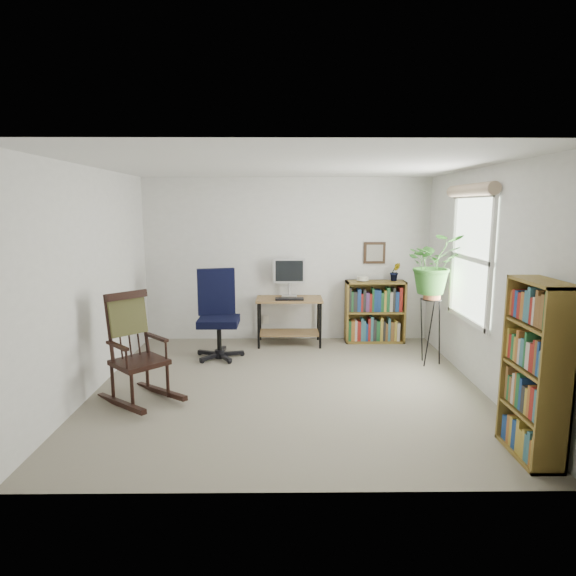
{
  "coord_description": "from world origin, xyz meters",
  "views": [
    {
      "loc": [
        -0.05,
        -5.08,
        1.98
      ],
      "look_at": [
        0.0,
        0.4,
        1.05
      ],
      "focal_mm": 30.0,
      "sensor_mm": 36.0,
      "label": 1
    }
  ],
  "objects_px": {
    "office_chair": "(219,314)",
    "low_bookshelf": "(375,312)",
    "tall_bookshelf": "(535,370)",
    "desk": "(289,321)",
    "rocking_chair": "(139,347)"
  },
  "relations": [
    {
      "from": "office_chair",
      "to": "low_bookshelf",
      "type": "xyz_separation_m",
      "value": [
        2.19,
        0.76,
        -0.14
      ]
    },
    {
      "from": "low_bookshelf",
      "to": "tall_bookshelf",
      "type": "relative_size",
      "value": 0.64
    },
    {
      "from": "desk",
      "to": "tall_bookshelf",
      "type": "bearing_deg",
      "value": -59.47
    },
    {
      "from": "desk",
      "to": "office_chair",
      "type": "xyz_separation_m",
      "value": [
        -0.93,
        -0.64,
        0.25
      ]
    },
    {
      "from": "office_chair",
      "to": "rocking_chair",
      "type": "height_order",
      "value": "office_chair"
    },
    {
      "from": "desk",
      "to": "office_chair",
      "type": "relative_size",
      "value": 0.8
    },
    {
      "from": "rocking_chair",
      "to": "tall_bookshelf",
      "type": "height_order",
      "value": "tall_bookshelf"
    },
    {
      "from": "office_chair",
      "to": "desk",
      "type": "bearing_deg",
      "value": 20.59
    },
    {
      "from": "rocking_chair",
      "to": "low_bookshelf",
      "type": "distance_m",
      "value": 3.57
    },
    {
      "from": "rocking_chair",
      "to": "tall_bookshelf",
      "type": "distance_m",
      "value": 3.63
    },
    {
      "from": "desk",
      "to": "rocking_chair",
      "type": "bearing_deg",
      "value": -126.99
    },
    {
      "from": "desk",
      "to": "tall_bookshelf",
      "type": "xyz_separation_m",
      "value": [
        1.89,
        -3.2,
        0.37
      ]
    },
    {
      "from": "office_chair",
      "to": "low_bookshelf",
      "type": "relative_size",
      "value": 1.3
    },
    {
      "from": "low_bookshelf",
      "to": "rocking_chair",
      "type": "bearing_deg",
      "value": -142.21
    },
    {
      "from": "desk",
      "to": "office_chair",
      "type": "bearing_deg",
      "value": -145.73
    }
  ]
}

